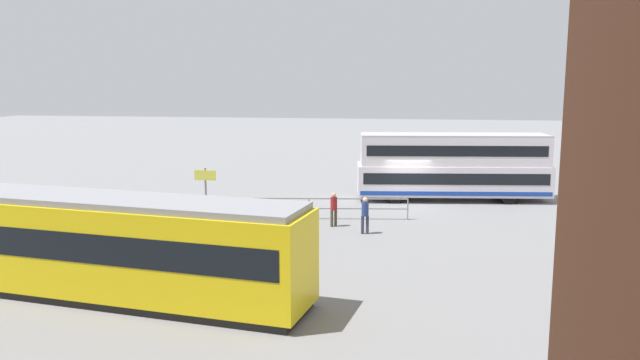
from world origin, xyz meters
TOP-DOWN VIEW (x-y plane):
  - ground_plane at (0.00, 0.00)m, footprint 160.00×160.00m
  - double_decker_bus at (-2.48, -1.91)m, footprint 11.14×3.93m
  - tram_yellow at (10.39, 16.33)m, footprint 16.09×4.77m
  - pedestrian_near_railing at (3.36, 5.75)m, footprint 0.45×0.45m
  - pedestrian_crossing at (1.77, 6.95)m, footprint 0.37×0.37m
  - pedestrian_railing at (4.80, 4.41)m, footprint 9.81×1.38m
  - info_sign at (10.01, 4.85)m, footprint 1.11×0.12m
  - street_lamp at (-7.96, 6.98)m, footprint 0.36×0.36m

SIDE VIEW (x-z plane):
  - ground_plane at x=0.00m, z-range 0.00..0.00m
  - pedestrian_railing at x=4.80m, z-range 0.21..1.29m
  - pedestrian_near_railing at x=3.36m, z-range 0.12..1.75m
  - pedestrian_crossing at x=1.77m, z-range 0.13..1.80m
  - tram_yellow at x=10.39m, z-range 0.06..3.33m
  - info_sign at x=10.01m, z-range 0.48..3.00m
  - double_decker_bus at x=-2.48m, z-range 0.04..3.87m
  - street_lamp at x=-7.96m, z-range 0.57..7.05m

